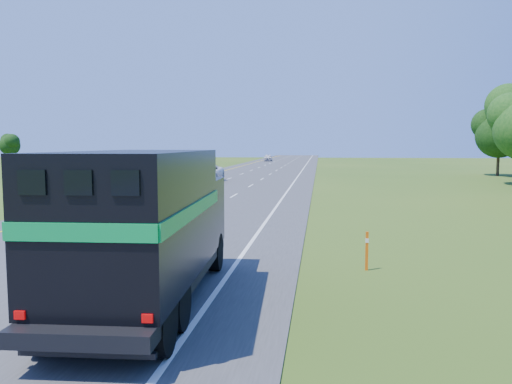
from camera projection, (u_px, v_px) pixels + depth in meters
road at (236, 183)px, 48.66m from camera, size 15.00×260.00×0.04m
lane_markings at (236, 183)px, 48.66m from camera, size 11.15×260.00×0.01m
horse_truck at (147, 223)px, 11.51m from camera, size 2.94×8.24×3.59m
white_suv at (205, 173)px, 49.97m from camera, size 3.33×6.76×1.85m
far_car at (268, 158)px, 113.20m from camera, size 2.19×4.70×1.56m
delineator at (367, 250)px, 14.95m from camera, size 0.10×0.05×1.18m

